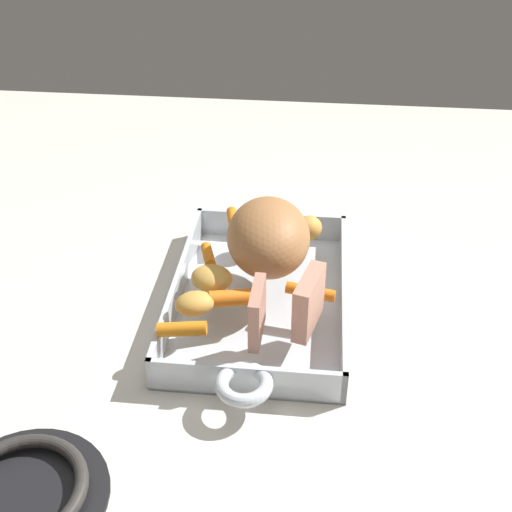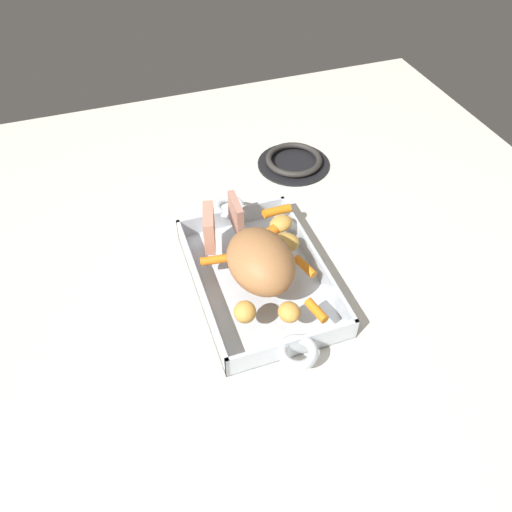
{
  "view_description": "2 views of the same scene",
  "coord_description": "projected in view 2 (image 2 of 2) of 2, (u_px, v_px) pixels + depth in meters",
  "views": [
    {
      "loc": [
        -0.74,
        -0.07,
        0.6
      ],
      "look_at": [
        0.01,
        0.01,
        0.08
      ],
      "focal_mm": 45.68,
      "sensor_mm": 36.0,
      "label": 1
    },
    {
      "loc": [
        0.62,
        -0.22,
        0.76
      ],
      "look_at": [
        0.0,
        -0.01,
        0.08
      ],
      "focal_mm": 34.8,
      "sensor_mm": 36.0,
      "label": 2
    }
  ],
  "objects": [
    {
      "name": "baby_carrot_center_right",
      "position": [
        305.0,
        266.0,
        0.95
      ],
      "size": [
        0.06,
        0.03,
        0.02
      ],
      "primitive_type": "cylinder",
      "rotation": [
        1.52,
        0.0,
        5.01
      ],
      "color": "orange",
      "rests_on": "roasting_dish"
    },
    {
      "name": "baby_carrot_northwest",
      "position": [
        218.0,
        259.0,
        0.96
      ],
      "size": [
        0.03,
        0.07,
        0.02
      ],
      "primitive_type": "cylinder",
      "rotation": [
        1.54,
        0.0,
        2.97
      ],
      "color": "orange",
      "rests_on": "roasting_dish"
    },
    {
      "name": "ground_plane",
      "position": [
        259.0,
        283.0,
        1.0
      ],
      "size": [
        1.61,
        1.61,
        0.0
      ],
      "primitive_type": "plane",
      "color": "silver"
    },
    {
      "name": "potato_whole",
      "position": [
        245.0,
        312.0,
        0.86
      ],
      "size": [
        0.05,
        0.05,
        0.04
      ],
      "primitive_type": "ellipsoid",
      "rotation": [
        0.0,
        0.0,
        6.03
      ],
      "color": "gold",
      "rests_on": "roasting_dish"
    },
    {
      "name": "baby_carrot_short",
      "position": [
        277.0,
        211.0,
        1.06
      ],
      "size": [
        0.02,
        0.07,
        0.02
      ],
      "primitive_type": "cylinder",
      "rotation": [
        1.64,
        0.0,
        3.23
      ],
      "color": "orange",
      "rests_on": "roasting_dish"
    },
    {
      "name": "potato_golden_small",
      "position": [
        289.0,
        312.0,
        0.87
      ],
      "size": [
        0.05,
        0.05,
        0.03
      ],
      "primitive_type": "ellipsoid",
      "rotation": [
        0.0,
        0.0,
        3.4
      ],
      "color": "gold",
      "rests_on": "roasting_dish"
    },
    {
      "name": "pork_roast",
      "position": [
        261.0,
        261.0,
        0.9
      ],
      "size": [
        0.17,
        0.13,
        0.1
      ],
      "primitive_type": "ellipsoid",
      "rotation": [
        0.0,
        0.0,
        3.25
      ],
      "color": "#A97042",
      "rests_on": "roasting_dish"
    },
    {
      "name": "roast_slice_outer",
      "position": [
        236.0,
        214.0,
        1.02
      ],
      "size": [
        0.07,
        0.02,
        0.07
      ],
      "primitive_type": "cube",
      "rotation": [
        0.01,
        0.0,
        1.55
      ],
      "color": "tan",
      "rests_on": "roasting_dish"
    },
    {
      "name": "roasting_dish",
      "position": [
        259.0,
        278.0,
        0.99
      ],
      "size": [
        0.47,
        0.25,
        0.05
      ],
      "color": "silver",
      "rests_on": "ground_plane"
    },
    {
      "name": "potato_golden_large",
      "position": [
        281.0,
        224.0,
        1.03
      ],
      "size": [
        0.06,
        0.06,
        0.03
      ],
      "primitive_type": "ellipsoid",
      "rotation": [
        0.0,
        0.0,
        5.07
      ],
      "color": "gold",
      "rests_on": "roasting_dish"
    },
    {
      "name": "baby_carrot_long",
      "position": [
        316.0,
        310.0,
        0.88
      ],
      "size": [
        0.05,
        0.03,
        0.02
      ],
      "primitive_type": "cylinder",
      "rotation": [
        1.56,
        0.0,
        1.8
      ],
      "color": "orange",
      "rests_on": "roasting_dish"
    },
    {
      "name": "stove_burner_rear",
      "position": [
        294.0,
        161.0,
        1.27
      ],
      "size": [
        0.19,
        0.19,
        0.02
      ],
      "color": "black",
      "rests_on": "ground_plane"
    },
    {
      "name": "roast_slice_thick",
      "position": [
        209.0,
        228.0,
        0.98
      ],
      "size": [
        0.08,
        0.04,
        0.08
      ],
      "primitive_type": "cube",
      "rotation": [
        0.0,
        0.0,
        4.45
      ],
      "color": "tan",
      "rests_on": "roasting_dish"
    },
    {
      "name": "baby_carrot_center_left",
      "position": [
        264.0,
        236.0,
        1.01
      ],
      "size": [
        0.04,
        0.06,
        0.03
      ],
      "primitive_type": "cylinder",
      "rotation": [
        1.67,
        0.0,
        0.32
      ],
      "color": "orange",
      "rests_on": "roasting_dish"
    },
    {
      "name": "potato_near_roast",
      "position": [
        285.0,
        243.0,
        0.99
      ],
      "size": [
        0.06,
        0.07,
        0.03
      ],
      "primitive_type": "ellipsoid",
      "rotation": [
        0.0,
        0.0,
        1.36
      ],
      "color": "gold",
      "rests_on": "roasting_dish"
    }
  ]
}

